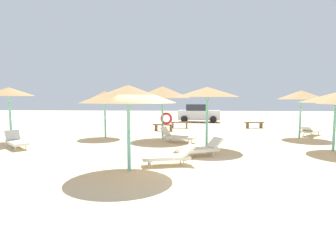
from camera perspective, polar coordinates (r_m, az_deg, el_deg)
The scene contains 17 objects.
ground_plane at distance 9.40m, azimuth -1.04°, elevation -9.19°, with size 80.00×80.00×0.00m, color beige.
parasol_0 at distance 16.41m, azimuth -1.11°, elevation 6.70°, with size 3.18×3.18×3.03m.
parasol_2 at distance 14.69m, azimuth 30.57°, elevation 4.91°, with size 3.07×3.07×2.64m.
parasol_3 at distance 13.62m, azimuth 7.85°, elevation 6.72°, with size 3.00×3.00×2.90m.
parasol_4 at distance 18.56m, azimuth 25.10°, elevation 5.62°, with size 2.70×2.70×2.81m.
parasol_5 at distance 17.47m, azimuth -29.23°, elevation 5.96°, with size 2.62×2.62×2.94m.
parasol_6 at distance 9.30m, azimuth -7.97°, elevation 6.33°, with size 3.10×3.10×2.82m.
parasol_7 at distance 17.52m, azimuth -12.55°, elevation 5.74°, with size 2.42×2.42×2.78m.
lounger_0 at distance 15.29m, azimuth 1.77°, elevation -2.08°, with size 1.95×1.24×0.81m.
lounger_3 at distance 11.82m, azimuth 6.65°, elevation -4.51°, with size 1.96×1.42×0.74m.
lounger_4 at distance 20.01m, azimuth 26.61°, elevation -0.87°, with size 1.79×1.82×0.62m.
lounger_5 at distance 15.40m, azimuth -28.07°, elevation -2.72°, with size 1.76×1.76×0.80m.
lounger_6 at distance 10.25m, azimuth 0.33°, elevation -6.08°, with size 1.98×1.09×0.74m.
bench_0 at distance 23.20m, azimuth 16.86°, elevation 0.45°, with size 1.54×0.62×0.49m.
bench_1 at distance 20.38m, azimuth -0.91°, elevation -0.02°, with size 1.55×0.68×0.49m.
bench_2 at distance 22.25m, azimuth 2.33°, elevation 0.47°, with size 1.52×0.50×0.49m.
parked_car at distance 27.79m, azimuth 6.13°, elevation 2.51°, with size 4.13×2.27×1.72m.
Camera 1 is at (0.68, -9.05, 2.45)m, focal length 30.49 mm.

